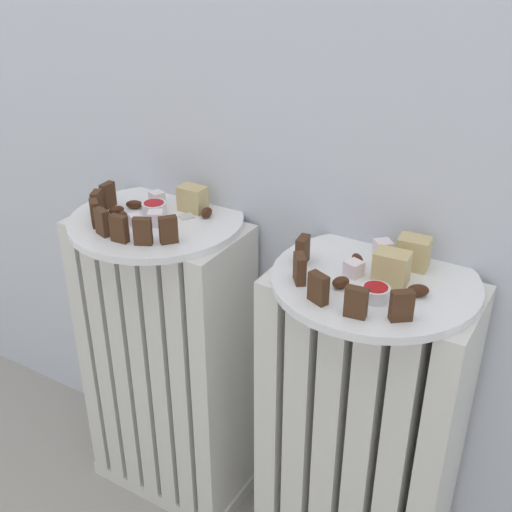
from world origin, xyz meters
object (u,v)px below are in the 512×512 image
object	(u,v)px
plate_left	(157,221)
jam_bowl_left	(154,208)
radiator_right	(358,443)
fork	(172,220)
plate_right	(375,280)
jam_bowl_right	(375,292)
radiator_left	(168,366)

from	to	relation	value
plate_left	jam_bowl_left	world-z (taller)	jam_bowl_left
jam_bowl_left	radiator_right	bearing A→B (deg)	-1.26
jam_bowl_left	fork	size ratio (longest dim) A/B	0.47
plate_right	jam_bowl_left	distance (m)	0.40
plate_left	jam_bowl_right	bearing A→B (deg)	-7.85
plate_right	fork	size ratio (longest dim) A/B	3.36
plate_left	jam_bowl_right	world-z (taller)	jam_bowl_right
plate_left	jam_bowl_right	distance (m)	0.41
radiator_left	plate_left	bearing A→B (deg)	180.00
jam_bowl_left	fork	bearing A→B (deg)	-7.30
plate_left	fork	bearing A→B (deg)	7.02
radiator_left	jam_bowl_right	size ratio (longest dim) A/B	15.38
jam_bowl_right	fork	size ratio (longest dim) A/B	0.44
plate_right	fork	distance (m)	0.36
plate_left	jam_bowl_right	xyz separation A→B (m)	(0.41, -0.06, 0.02)
plate_left	plate_right	world-z (taller)	same
radiator_right	jam_bowl_right	world-z (taller)	jam_bowl_right
radiator_left	jam_bowl_left	bearing A→B (deg)	140.19
radiator_left	radiator_right	xyz separation A→B (m)	(0.39, 0.00, 0.00)
radiator_left	jam_bowl_left	xyz separation A→B (m)	(-0.01, 0.01, 0.32)
radiator_right	plate_left	xyz separation A→B (m)	(-0.39, 0.00, 0.30)
plate_right	radiator_right	bearing A→B (deg)	0.00
jam_bowl_right	radiator_left	bearing A→B (deg)	172.15
radiator_left	fork	world-z (taller)	fork
radiator_right	fork	distance (m)	0.47
plate_right	fork	bearing A→B (deg)	179.42
plate_right	jam_bowl_right	distance (m)	0.06
radiator_left	plate_left	distance (m)	0.30
radiator_right	jam_bowl_right	xyz separation A→B (m)	(0.02, -0.06, 0.32)
plate_right	jam_bowl_left	size ratio (longest dim) A/B	7.14
jam_bowl_left	plate_left	bearing A→B (deg)	-39.81
radiator_left	radiator_right	world-z (taller)	same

